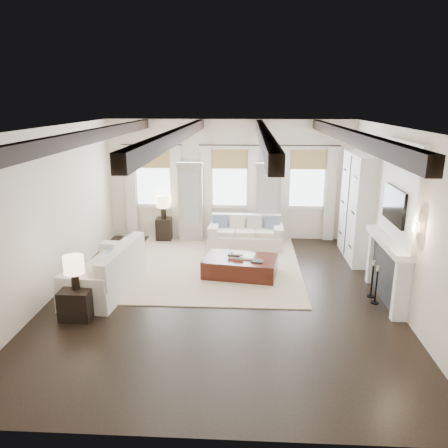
# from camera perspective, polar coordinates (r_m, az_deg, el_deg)

# --- Properties ---
(ground) EXTENTS (7.50, 7.50, 0.00)m
(ground) POSITION_cam_1_polar(r_m,az_deg,el_deg) (8.62, -0.36, -9.31)
(ground) COLOR black
(ground) RESTS_ON ground
(room_shell) EXTENTS (6.54, 7.54, 3.22)m
(room_shell) POSITION_cam_1_polar(r_m,az_deg,el_deg) (8.87, 4.81, 4.24)
(room_shell) COLOR white
(room_shell) RESTS_ON ground
(area_rug) EXTENTS (3.91, 4.31, 0.02)m
(area_rug) POSITION_cam_1_polar(r_m,az_deg,el_deg) (10.12, -1.36, -5.32)
(area_rug) COLOR beige
(area_rug) RESTS_ON ground
(sofa_back) EXTENTS (1.90, 0.90, 0.81)m
(sofa_back) POSITION_cam_1_polar(r_m,az_deg,el_deg) (11.28, 2.86, -1.41)
(sofa_back) COLOR silver
(sofa_back) RESTS_ON ground
(sofa_left) EXTENTS (1.18, 2.25, 0.93)m
(sofa_left) POSITION_cam_1_polar(r_m,az_deg,el_deg) (9.00, -14.88, -6.11)
(sofa_left) COLOR silver
(sofa_left) RESTS_ON ground
(ottoman) EXTENTS (1.67, 1.18, 0.40)m
(ottoman) POSITION_cam_1_polar(r_m,az_deg,el_deg) (9.49, 2.15, -5.57)
(ottoman) COLOR black
(ottoman) RESTS_ON ground
(tray) EXTENTS (0.55, 0.45, 0.04)m
(tray) POSITION_cam_1_polar(r_m,az_deg,el_deg) (9.47, 2.43, -4.18)
(tray) COLOR white
(tray) RESTS_ON ottoman
(book_lower) EXTENTS (0.29, 0.24, 0.04)m
(book_lower) POSITION_cam_1_polar(r_m,az_deg,el_deg) (9.42, 1.34, -4.03)
(book_lower) COLOR #262628
(book_lower) RESTS_ON tray
(book_upper) EXTENTS (0.24, 0.20, 0.03)m
(book_upper) POSITION_cam_1_polar(r_m,az_deg,el_deg) (9.38, 1.91, -3.89)
(book_upper) COLOR beige
(book_upper) RESTS_ON book_lower
(book_loose) EXTENTS (0.26, 0.21, 0.03)m
(book_loose) POSITION_cam_1_polar(r_m,az_deg,el_deg) (9.20, 4.37, -4.88)
(book_loose) COLOR #262628
(book_loose) RESTS_ON ottoman
(side_table_front) EXTENTS (0.53, 0.53, 0.53)m
(side_table_front) POSITION_cam_1_polar(r_m,az_deg,el_deg) (8.14, -18.59, -9.73)
(side_table_front) COLOR black
(side_table_front) RESTS_ON ground
(lamp_front) EXTENTS (0.35, 0.35, 0.60)m
(lamp_front) POSITION_cam_1_polar(r_m,az_deg,el_deg) (7.88, -19.02, -5.30)
(lamp_front) COLOR black
(lamp_front) RESTS_ON side_table_front
(side_table_back) EXTENTS (0.41, 0.41, 0.61)m
(side_table_back) POSITION_cam_1_polar(r_m,az_deg,el_deg) (11.93, -7.81, -0.66)
(side_table_back) COLOR black
(side_table_back) RESTS_ON ground
(lamp_back) EXTENTS (0.37, 0.37, 0.63)m
(lamp_back) POSITION_cam_1_polar(r_m,az_deg,el_deg) (11.74, -7.95, 2.76)
(lamp_back) COLOR black
(lamp_back) RESTS_ON side_table_back
(candlestick_near) EXTENTS (0.15, 0.15, 0.74)m
(candlestick_near) POSITION_cam_1_polar(r_m,az_deg,el_deg) (8.67, 19.25, -7.88)
(candlestick_near) COLOR black
(candlestick_near) RESTS_ON ground
(candlestick_far) EXTENTS (0.15, 0.15, 0.74)m
(candlestick_far) POSITION_cam_1_polar(r_m,az_deg,el_deg) (8.92, 18.77, -7.17)
(candlestick_far) COLOR black
(candlestick_far) RESTS_ON ground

